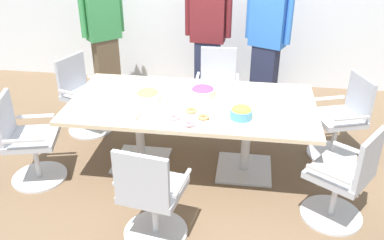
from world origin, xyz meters
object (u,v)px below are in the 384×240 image
(office_chair_5, at_px, (27,144))
(person_standing_1, at_px, (208,35))
(conference_table, at_px, (192,113))
(snack_bowl_chips_yellow, at_px, (241,112))
(snack_bowl_cookies, at_px, (148,95))
(napkin_pile, at_px, (129,114))
(office_chair_2, at_px, (342,122))
(person_standing_0, at_px, (104,33))
(office_chair_4, at_px, (84,99))
(office_chair_1, at_px, (344,181))
(office_chair_0, at_px, (151,199))
(person_standing_2, at_px, (267,39))
(donut_platter, at_px, (189,118))
(office_chair_3, at_px, (217,90))
(snack_bowl_candy_mix, at_px, (203,91))

(office_chair_5, bearing_deg, person_standing_1, 129.67)
(conference_table, relative_size, snack_bowl_chips_yellow, 11.84)
(snack_bowl_cookies, distance_m, napkin_pile, 0.40)
(office_chair_2, height_order, person_standing_0, person_standing_0)
(conference_table, height_order, snack_bowl_cookies, snack_bowl_cookies)
(office_chair_4, bearing_deg, office_chair_2, 107.69)
(office_chair_5, bearing_deg, conference_table, 91.89)
(office_chair_4, bearing_deg, office_chair_5, 12.59)
(office_chair_1, distance_m, napkin_pile, 1.96)
(office_chair_0, distance_m, napkin_pile, 0.87)
(office_chair_4, height_order, person_standing_0, person_standing_0)
(office_chair_1, xyz_separation_m, person_standing_2, (-0.65, 2.24, 0.53))
(office_chair_5, xyz_separation_m, person_standing_0, (0.11, 2.09, 0.51))
(donut_platter, bearing_deg, snack_bowl_cookies, 142.40)
(office_chair_5, height_order, donut_platter, office_chair_5)
(office_chair_4, distance_m, donut_platter, 1.77)
(office_chair_2, xyz_separation_m, snack_bowl_cookies, (-2.00, -0.46, 0.40))
(office_chair_3, xyz_separation_m, office_chair_4, (-1.55, -0.47, 0.00))
(snack_bowl_cookies, bearing_deg, office_chair_0, -75.94)
(snack_bowl_cookies, bearing_deg, donut_platter, -37.60)
(office_chair_0, xyz_separation_m, person_standing_0, (-1.27, 2.75, 0.51))
(office_chair_2, height_order, person_standing_2, person_standing_2)
(conference_table, relative_size, office_chair_5, 2.64)
(person_standing_1, height_order, person_standing_2, person_standing_1)
(office_chair_1, bearing_deg, office_chair_5, 120.31)
(person_standing_1, bearing_deg, snack_bowl_cookies, 80.49)
(conference_table, height_order, snack_bowl_chips_yellow, snack_bowl_chips_yellow)
(person_standing_1, relative_size, snack_bowl_candy_mix, 7.15)
(office_chair_1, bearing_deg, office_chair_0, 140.44)
(office_chair_0, relative_size, person_standing_1, 0.50)
(conference_table, bearing_deg, napkin_pile, -142.04)
(office_chair_4, height_order, person_standing_2, person_standing_2)
(office_chair_5, bearing_deg, snack_bowl_candy_mix, 97.15)
(office_chair_2, distance_m, napkin_pile, 2.27)
(snack_bowl_chips_yellow, bearing_deg, office_chair_2, 34.22)
(office_chair_5, distance_m, person_standing_1, 2.65)
(napkin_pile, bearing_deg, person_standing_2, 57.88)
(conference_table, height_order, office_chair_4, office_chair_4)
(office_chair_3, bearing_deg, person_standing_0, -20.94)
(office_chair_0, height_order, snack_bowl_cookies, office_chair_0)
(snack_bowl_candy_mix, xyz_separation_m, snack_bowl_cookies, (-0.53, -0.20, 0.01))
(office_chair_0, relative_size, person_standing_0, 0.52)
(office_chair_1, relative_size, office_chair_4, 1.00)
(conference_table, relative_size, person_standing_0, 1.37)
(office_chair_1, distance_m, person_standing_0, 3.68)
(office_chair_1, xyz_separation_m, snack_bowl_candy_mix, (-1.30, 0.83, 0.39))
(office_chair_3, relative_size, snack_bowl_candy_mix, 3.60)
(office_chair_0, xyz_separation_m, snack_bowl_candy_mix, (0.25, 1.29, 0.39))
(office_chair_1, height_order, snack_bowl_cookies, office_chair_1)
(office_chair_0, relative_size, office_chair_4, 1.00)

